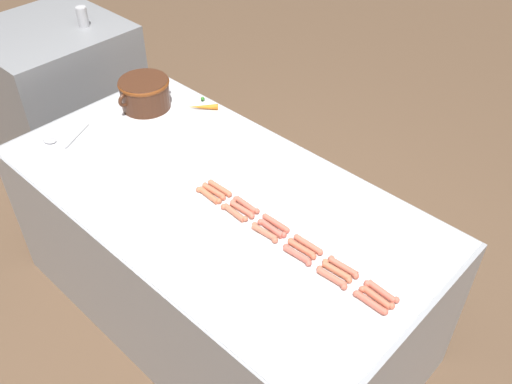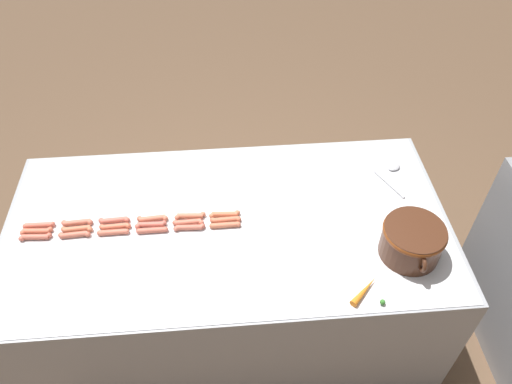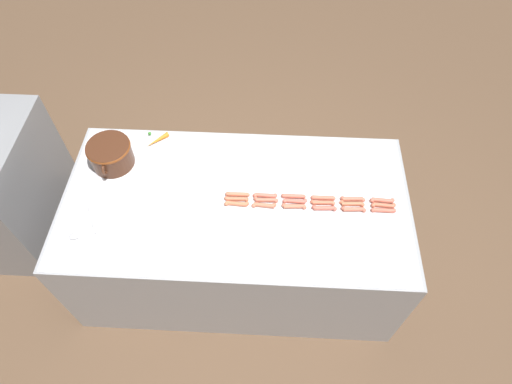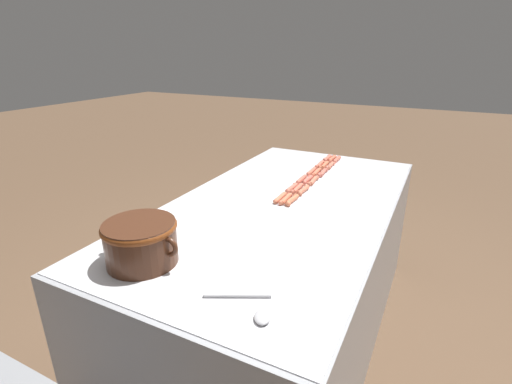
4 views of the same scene
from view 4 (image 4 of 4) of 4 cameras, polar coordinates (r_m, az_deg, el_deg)
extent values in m
plane|color=brown|center=(2.42, 3.67, -20.17)|extent=(20.00, 20.00, 0.00)
cube|color=#9EA0A5|center=(2.17, 3.93, -11.81)|extent=(1.07, 2.08, 0.84)
cube|color=silver|center=(1.97, 4.23, -1.49)|extent=(1.05, 2.04, 0.00)
cylinder|color=#D36652|center=(2.74, 12.20, 4.87)|extent=(0.03, 0.12, 0.03)
sphere|color=#D36652|center=(2.79, 12.50, 5.17)|extent=(0.03, 0.03, 0.03)
sphere|color=#D36652|center=(2.68, 11.88, 4.56)|extent=(0.03, 0.03, 0.03)
cylinder|color=#CB6952|center=(2.58, 11.22, 3.93)|extent=(0.03, 0.12, 0.03)
sphere|color=#CB6952|center=(2.63, 11.66, 4.26)|extent=(0.03, 0.03, 0.03)
sphere|color=#CB6952|center=(2.52, 10.75, 3.60)|extent=(0.03, 0.03, 0.03)
cylinder|color=#CC6353|center=(2.42, 10.09, 2.90)|extent=(0.03, 0.12, 0.03)
sphere|color=#CC6353|center=(2.47, 10.58, 3.27)|extent=(0.03, 0.03, 0.03)
sphere|color=#CC6353|center=(2.37, 9.58, 2.51)|extent=(0.03, 0.03, 0.03)
cylinder|color=#CF7054|center=(2.26, 8.67, 1.69)|extent=(0.03, 0.12, 0.03)
sphere|color=#CF7054|center=(2.31, 9.24, 2.11)|extent=(0.03, 0.03, 0.03)
sphere|color=#CF7054|center=(2.21, 8.07, 1.24)|extent=(0.03, 0.03, 0.03)
cylinder|color=#CF6F51|center=(2.10, 7.19, 0.28)|extent=(0.04, 0.12, 0.03)
sphere|color=#CF6F51|center=(2.16, 7.61, 0.80)|extent=(0.03, 0.03, 0.03)
sphere|color=#CF6F51|center=(2.05, 6.73, -0.27)|extent=(0.03, 0.03, 0.03)
cylinder|color=#D6724D|center=(1.96, 5.48, -1.20)|extent=(0.03, 0.12, 0.03)
sphere|color=#D6724D|center=(2.02, 6.00, -0.60)|extent=(0.03, 0.03, 0.03)
sphere|color=#D6724D|center=(1.91, 4.93, -1.83)|extent=(0.03, 0.03, 0.03)
cylinder|color=#D46A4E|center=(2.75, 11.51, 4.99)|extent=(0.03, 0.12, 0.03)
sphere|color=#D46A4E|center=(2.81, 11.76, 5.30)|extent=(0.03, 0.03, 0.03)
sphere|color=#D46A4E|center=(2.69, 11.24, 4.67)|extent=(0.03, 0.03, 0.03)
cylinder|color=#D1714F|center=(2.58, 10.36, 4.03)|extent=(0.03, 0.12, 0.03)
sphere|color=#D1714F|center=(2.64, 10.82, 4.35)|extent=(0.03, 0.03, 0.03)
sphere|color=#D1714F|center=(2.53, 9.88, 3.69)|extent=(0.03, 0.03, 0.03)
cylinder|color=#D86B4D|center=(2.42, 9.17, 2.98)|extent=(0.03, 0.12, 0.03)
sphere|color=#D86B4D|center=(2.48, 9.67, 3.35)|extent=(0.03, 0.03, 0.03)
sphere|color=#D86B4D|center=(2.37, 8.65, 2.59)|extent=(0.03, 0.03, 0.03)
cylinder|color=#D16554|center=(2.28, 7.85, 1.87)|extent=(0.03, 0.12, 0.03)
sphere|color=#D16554|center=(2.33, 8.27, 2.31)|extent=(0.03, 0.03, 0.03)
sphere|color=#D16554|center=(2.22, 7.41, 1.40)|extent=(0.03, 0.03, 0.03)
cylinder|color=#D16C54|center=(2.12, 6.31, 0.52)|extent=(0.03, 0.12, 0.03)
sphere|color=#D16C54|center=(2.18, 6.92, 1.01)|extent=(0.03, 0.03, 0.03)
sphere|color=#D16C54|center=(2.07, 5.66, 0.01)|extent=(0.03, 0.03, 0.03)
cylinder|color=#D46E4E|center=(1.97, 4.53, -1.06)|extent=(0.03, 0.12, 0.03)
sphere|color=#D46E4E|center=(2.02, 5.24, -0.49)|extent=(0.03, 0.03, 0.03)
sphere|color=#D46E4E|center=(1.92, 3.78, -1.65)|extent=(0.03, 0.03, 0.03)
cylinder|color=#D16954|center=(2.76, 10.79, 5.08)|extent=(0.03, 0.12, 0.03)
sphere|color=#D16954|center=(2.81, 11.07, 5.38)|extent=(0.03, 0.03, 0.03)
sphere|color=#D16954|center=(2.70, 10.51, 4.76)|extent=(0.03, 0.03, 0.03)
cylinder|color=#CE6A53|center=(2.60, 9.68, 4.17)|extent=(0.03, 0.12, 0.03)
sphere|color=#CE6A53|center=(2.65, 10.14, 4.49)|extent=(0.03, 0.03, 0.03)
sphere|color=#CE6A53|center=(2.54, 9.19, 3.83)|extent=(0.03, 0.03, 0.03)
cylinder|color=#D66B53|center=(2.44, 8.44, 3.13)|extent=(0.03, 0.12, 0.03)
sphere|color=#D66B53|center=(2.49, 8.90, 3.50)|extent=(0.03, 0.03, 0.03)
sphere|color=#D66B53|center=(2.38, 7.95, 2.74)|extent=(0.03, 0.03, 0.03)
cylinder|color=#CF6752|center=(2.28, 6.93, 1.94)|extent=(0.03, 0.12, 0.03)
sphere|color=#CF6752|center=(2.33, 7.45, 2.37)|extent=(0.03, 0.03, 0.03)
sphere|color=#CF6752|center=(2.23, 6.38, 1.49)|extent=(0.03, 0.03, 0.03)
cylinder|color=#CB6853|center=(2.13, 5.43, 0.61)|extent=(0.03, 0.12, 0.03)
sphere|color=#CB6853|center=(2.18, 5.95, 1.11)|extent=(0.03, 0.03, 0.03)
sphere|color=#CB6853|center=(2.07, 4.90, 0.08)|extent=(0.03, 0.03, 0.03)
cylinder|color=#D37050|center=(1.99, 3.69, -0.86)|extent=(0.03, 0.12, 0.03)
sphere|color=#D37050|center=(2.04, 4.38, -0.30)|extent=(0.03, 0.03, 0.03)
sphere|color=#D37050|center=(1.93, 2.96, -1.46)|extent=(0.03, 0.03, 0.03)
cylinder|color=#472616|center=(1.46, -17.08, -7.38)|extent=(0.26, 0.26, 0.16)
torus|color=brown|center=(1.43, -17.36, -5.07)|extent=(0.27, 0.27, 0.03)
torus|color=#472616|center=(1.37, -13.10, -8.11)|extent=(0.08, 0.02, 0.08)
torus|color=#472616|center=(1.54, -20.74, -5.63)|extent=(0.08, 0.02, 0.08)
cylinder|color=#B7B7BC|center=(1.25, -2.87, -15.49)|extent=(0.20, 0.11, 0.01)
ellipsoid|color=#B7B7BC|center=(1.17, 0.97, -18.47)|extent=(0.08, 0.08, 0.02)
cone|color=orange|center=(1.76, -16.01, -4.57)|extent=(0.14, 0.14, 0.03)
sphere|color=#387F2D|center=(1.76, -18.77, -4.90)|extent=(0.02, 0.02, 0.02)
camera|label=1|loc=(3.29, 42.74, 31.53)|focal=39.04mm
camera|label=2|loc=(2.97, -31.89, 38.63)|focal=35.14mm
camera|label=3|loc=(2.46, 63.99, 45.70)|focal=30.51mm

